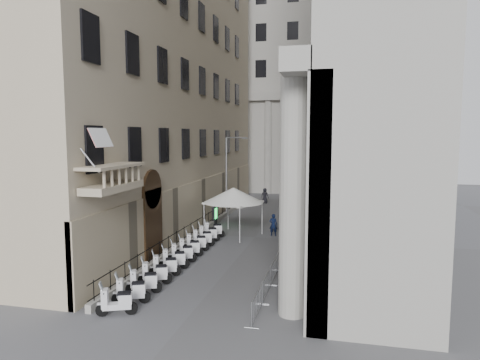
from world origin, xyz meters
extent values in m
cube|color=#B7A98D|center=(-7.50, 22.00, 17.00)|extent=(5.00, 36.00, 34.00)
cube|color=#AAA7A1|center=(0.00, 48.00, 15.00)|extent=(22.00, 10.00, 30.00)
cylinder|color=silver|center=(-3.73, 18.41, 1.25)|extent=(0.06, 0.06, 2.50)
cylinder|color=silver|center=(-0.54, 18.41, 1.25)|extent=(0.06, 0.06, 2.50)
cylinder|color=silver|center=(-3.73, 21.59, 1.25)|extent=(0.06, 0.06, 2.50)
cylinder|color=silver|center=(-0.54, 21.59, 1.25)|extent=(0.06, 0.06, 2.50)
cube|color=silver|center=(-2.13, 20.00, 2.56)|extent=(3.41, 3.41, 0.14)
cone|color=silver|center=(-2.13, 20.00, 3.13)|extent=(4.55, 4.55, 1.14)
cylinder|color=gray|center=(-4.20, 26.67, 3.70)|extent=(0.16, 0.16, 7.40)
cylinder|color=gray|center=(-3.18, 26.24, 7.40)|extent=(2.10, 0.96, 0.12)
cube|color=gray|center=(-2.24, 25.85, 7.35)|extent=(0.51, 0.37, 0.14)
cube|color=black|center=(-4.20, 22.73, 0.82)|extent=(0.25, 0.78, 1.65)
cube|color=#19E54C|center=(-4.07, 22.73, 1.01)|extent=(0.04, 0.60, 0.92)
imported|color=#0D1736|center=(1.27, 20.01, 0.84)|extent=(0.64, 0.45, 1.68)
imported|color=black|center=(2.99, 34.16, 0.81)|extent=(0.81, 0.64, 1.61)
imported|color=black|center=(-2.00, 35.06, 0.86)|extent=(0.87, 0.60, 1.71)
camera|label=1|loc=(6.10, -11.69, 7.69)|focal=32.00mm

